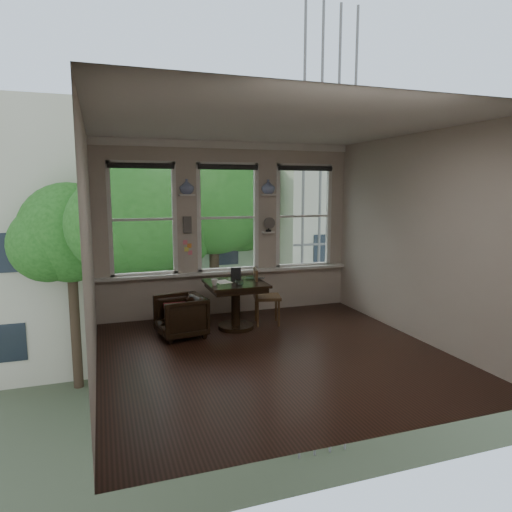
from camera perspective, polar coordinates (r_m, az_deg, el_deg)
name	(u,v)px	position (r m, az deg, el deg)	size (l,w,h in m)	color
ground	(273,354)	(6.28, 2.12, -12.13)	(4.50, 4.50, 0.00)	black
ceiling	(274,124)	(5.94, 2.28, 16.12)	(4.50, 4.50, 0.00)	silver
wall_back	(228,229)	(8.05, -3.58, 3.38)	(4.50, 4.50, 0.00)	beige
wall_front	(370,274)	(3.93, 14.08, -2.15)	(4.50, 4.50, 0.00)	beige
wall_left	(89,251)	(5.53, -20.11, 0.59)	(4.50, 4.50, 0.00)	beige
wall_right	(417,237)	(7.05, 19.54, 2.20)	(4.50, 4.50, 0.00)	beige
window_left	(143,219)	(7.78, -13.98, 4.45)	(1.10, 0.12, 1.90)	white
window_center	(227,218)	(8.04, -3.59, 4.80)	(1.10, 0.12, 1.90)	white
window_right	(303,216)	(8.53, 5.87, 4.99)	(1.10, 0.12, 1.90)	white
shelf_left	(187,195)	(7.76, -8.64, 7.55)	(0.26, 0.16, 0.03)	white
shelf_right	(268,195)	(8.15, 1.53, 7.68)	(0.26, 0.16, 0.03)	white
intercom	(187,225)	(7.82, -8.59, 3.89)	(0.14, 0.06, 0.28)	#59544F
sticky_notes	(188,245)	(7.86, -8.55, 1.35)	(0.16, 0.01, 0.24)	pink
desk_fan	(268,227)	(8.16, 1.57, 3.67)	(0.20, 0.20, 0.24)	#59544F
vase_left	(187,187)	(7.76, -8.66, 8.58)	(0.24, 0.24, 0.25)	white
vase_right	(268,187)	(8.15, 1.54, 8.66)	(0.24, 0.24, 0.25)	white
table	(236,305)	(7.26, -2.55, -6.18)	(0.90, 0.90, 0.75)	black
armchair_left	(181,316)	(6.97, -9.41, -7.44)	(0.67, 0.69, 0.63)	black
cushion_red	(180,307)	(6.93, -9.43, -6.36)	(0.45, 0.45, 0.06)	maroon
side_chair_right	(267,296)	(7.47, 1.40, -5.08)	(0.42, 0.42, 0.92)	#3F2516
laptop	(255,279)	(7.35, -0.18, -2.89)	(0.31, 0.20, 0.02)	black
mug	(214,282)	(6.96, -5.22, -3.27)	(0.10, 0.10, 0.10)	white
drinking_glass	(239,283)	(6.89, -2.08, -3.34)	(0.13, 0.13, 0.10)	white
tablet	(236,275)	(7.21, -2.52, -2.34)	(0.16, 0.02, 0.22)	black
papers	(223,282)	(7.20, -4.17, -3.23)	(0.22, 0.30, 0.00)	silver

